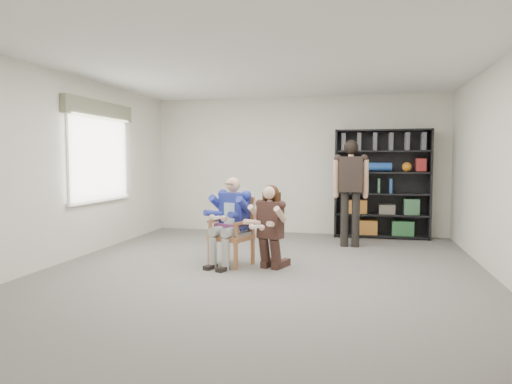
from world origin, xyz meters
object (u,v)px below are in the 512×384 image
(bookshelf, at_px, (382,184))
(standing_man, at_px, (350,194))
(seated_man, at_px, (231,221))
(kneeling_woman, at_px, (269,227))
(armchair, at_px, (231,231))

(bookshelf, bearing_deg, standing_man, -117.97)
(seated_man, height_order, kneeling_woman, seated_man)
(bookshelf, height_order, standing_man, bookshelf)
(seated_man, xyz_separation_m, standing_man, (1.64, 1.80, 0.28))
(seated_man, bearing_deg, armchair, -70.30)
(armchair, height_order, seated_man, seated_man)
(kneeling_woman, bearing_deg, armchair, -171.99)
(seated_man, distance_m, kneeling_woman, 0.59)
(seated_man, relative_size, standing_man, 0.69)
(bookshelf, relative_size, standing_man, 1.14)
(armchair, bearing_deg, bookshelf, 72.21)
(kneeling_woman, relative_size, standing_man, 0.63)
(armchair, xyz_separation_m, kneeling_woman, (0.58, -0.12, 0.09))
(kneeling_woman, bearing_deg, standing_man, 80.84)
(kneeling_woman, distance_m, bookshelf, 3.46)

